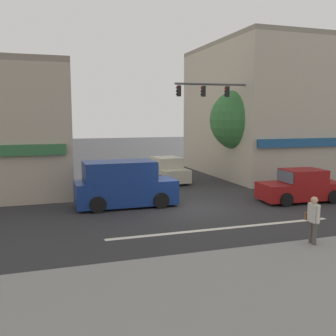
% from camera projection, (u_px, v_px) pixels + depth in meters
% --- Properties ---
extents(ground_plane, '(120.00, 120.00, 0.00)m').
position_uv_depth(ground_plane, '(191.00, 208.00, 17.91)').
color(ground_plane, '#2B2B2D').
extents(lane_marking_stripe, '(9.00, 0.24, 0.01)m').
position_uv_depth(lane_marking_stripe, '(225.00, 228.00, 14.62)').
color(lane_marking_stripe, silver).
rests_on(lane_marking_stripe, ground).
extents(sidewalk_curb, '(40.00, 5.00, 0.16)m').
position_uv_depth(sidewalk_curb, '(315.00, 278.00, 9.90)').
color(sidewalk_curb, gray).
rests_on(sidewalk_curb, ground).
extents(building_right_corner, '(12.26, 11.28, 9.19)m').
position_uv_depth(building_right_corner, '(287.00, 110.00, 29.13)').
color(building_right_corner, '#B7AD99').
rests_on(building_right_corner, ground).
extents(street_tree, '(3.89, 3.89, 5.87)m').
position_uv_depth(street_tree, '(240.00, 120.00, 24.83)').
color(street_tree, '#4C3823').
rests_on(street_tree, ground).
extents(utility_pole_far_right, '(1.40, 0.22, 7.46)m').
position_uv_depth(utility_pole_far_right, '(261.00, 120.00, 26.85)').
color(utility_pole_far_right, brown).
rests_on(utility_pole_far_right, ground).
extents(traffic_light_mast, '(4.88, 0.57, 6.20)m').
position_uv_depth(traffic_light_mast, '(233.00, 114.00, 22.80)').
color(traffic_light_mast, '#47474C').
rests_on(traffic_light_mast, ground).
extents(sedan_crossing_center, '(4.21, 2.09, 1.58)m').
position_uv_depth(sedan_crossing_center, '(301.00, 187.00, 19.20)').
color(sedan_crossing_center, maroon).
rests_on(sedan_crossing_center, ground).
extents(sedan_parked_curbside, '(2.08, 4.20, 1.58)m').
position_uv_depth(sedan_parked_curbside, '(166.00, 171.00, 25.08)').
color(sedan_parked_curbside, '#B7B29E').
rests_on(sedan_parked_curbside, ground).
extents(van_crossing_leftbound, '(4.61, 2.06, 2.11)m').
position_uv_depth(van_crossing_leftbound, '(124.00, 185.00, 18.09)').
color(van_crossing_leftbound, navy).
rests_on(van_crossing_leftbound, ground).
extents(pedestrian_foreground_with_bag, '(0.36, 0.67, 1.67)m').
position_uv_depth(pedestrian_foreground_with_bag, '(313.00, 219.00, 12.26)').
color(pedestrian_foreground_with_bag, '#4C4742').
rests_on(pedestrian_foreground_with_bag, ground).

